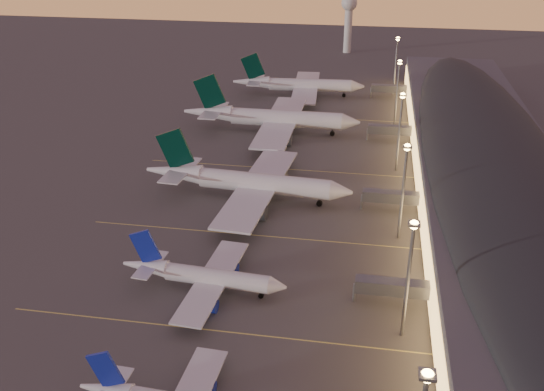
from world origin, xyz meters
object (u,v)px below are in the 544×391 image
Objects in this scene: airliner_narrow_north at (203,276)px; airliner_wide_near at (247,182)px; airliner_wide_far at (299,85)px; radar_tower at (349,14)px; airliner_wide_mid at (271,118)px.

airliner_wide_near reaches higher than airliner_narrow_north.
airliner_wide_far is at bearing 93.88° from airliner_wide_near.
airliner_narrow_north is 0.61× the size of airliner_wide_near.
airliner_wide_far is at bearing -99.85° from radar_tower.
airliner_wide_mid is 147.65m from radar_tower.
airliner_wide_mid is 2.07× the size of radar_tower.
airliner_wide_mid is at bearing 97.24° from airliner_wide_near.
airliner_wide_near is at bearing 94.43° from airliner_narrow_north.
radar_tower is (20.29, 145.33, 16.33)m from airliner_wide_mid.
airliner_narrow_north is 1.18× the size of radar_tower.
airliner_wide_near is 1.92× the size of radar_tower.
airliner_wide_far is at bearing 85.95° from airliner_wide_mid.
radar_tower is (17.24, 251.31, 18.34)m from airliner_narrow_north.
airliner_narrow_north is at bearing -93.92° from radar_tower.
airliner_wide_near is 0.93× the size of airliner_wide_mid.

